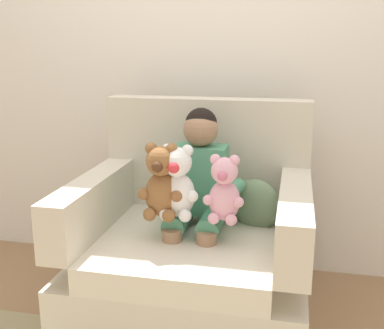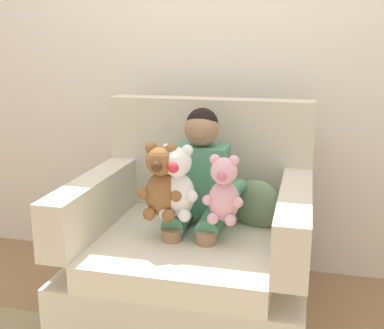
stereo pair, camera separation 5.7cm
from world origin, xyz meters
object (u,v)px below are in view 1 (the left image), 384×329
Objects in this scene: seated_child at (198,186)px; plush_brown at (162,183)px; armchair at (194,254)px; plush_pink at (224,191)px; throw_pillow at (256,205)px; plush_white at (177,184)px.

plush_brown is at bearing -130.54° from seated_child.
armchair is 1.33× the size of seated_child.
plush_brown reaches higher than plush_pink.
armchair is 4.21× the size of throw_pillow.
plush_white is at bearing -115.32° from seated_child.
seated_child is 0.31m from throw_pillow.
plush_brown is at bearing -144.29° from throw_pillow.
armchair is 0.43m from plush_white.
plush_pink is at bearing 11.92° from plush_brown.
armchair is 0.44m from plush_pink.
plush_white is 0.46m from throw_pillow.
armchair is 0.45m from plush_brown.
seated_child is at bearing 70.99° from armchair.
plush_pink is (0.28, 0.01, -0.02)m from plush_brown.
plush_brown is at bearing -145.54° from plush_white.
seated_child is 0.19m from plush_white.
seated_child reaches higher than plush_white.
plush_brown is 1.02× the size of plush_white.
plush_white is (0.07, 0.02, -0.00)m from plush_brown.
plush_pink reaches higher than throw_pillow.
plush_white is (-0.06, -0.17, 0.06)m from seated_child.
plush_white is at bearing -166.52° from plush_pink.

